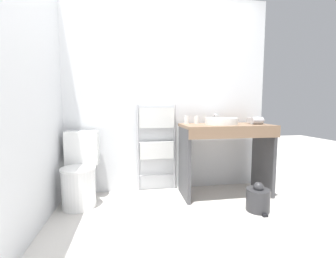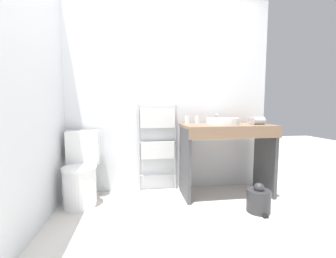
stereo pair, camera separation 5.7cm
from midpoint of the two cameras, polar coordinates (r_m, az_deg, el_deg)
name	(u,v)px [view 2 (the right image)]	position (r m, az deg, el deg)	size (l,w,h in m)	color
ground_plane	(191,254)	(1.91, 6.82, -28.97)	(12.00, 12.00, 0.00)	silver
wall_back	(165,95)	(2.97, -0.13, 8.66)	(2.73, 0.12, 2.48)	silver
wall_side	(33,90)	(2.37, -30.52, 8.62)	(0.12, 2.02, 2.48)	silver
toilet	(81,173)	(2.73, -20.66, -10.41)	(0.36, 0.52, 0.82)	white
towel_radiator	(158,136)	(2.86, -2.06, -1.67)	(0.50, 0.06, 1.11)	silver
vanity_counter	(227,147)	(2.82, 15.28, -4.41)	(1.07, 0.55, 0.87)	#84664C
sink_basin	(222,121)	(2.78, 14.23, 2.00)	(0.39, 0.39, 0.08)	white
faucet	(216,117)	(2.98, 12.71, 3.00)	(0.02, 0.10, 0.12)	silver
cup_near_wall	(187,120)	(2.83, 5.55, 2.36)	(0.06, 0.06, 0.10)	white
cup_near_edge	(198,120)	(2.81, 8.10, 2.28)	(0.06, 0.06, 0.10)	white
hair_dryer	(258,121)	(2.93, 22.49, 1.97)	(0.18, 0.18, 0.09)	#B7B7BC
trash_bin	(259,200)	(2.62, 22.61, -16.26)	(0.24, 0.27, 0.31)	#333335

